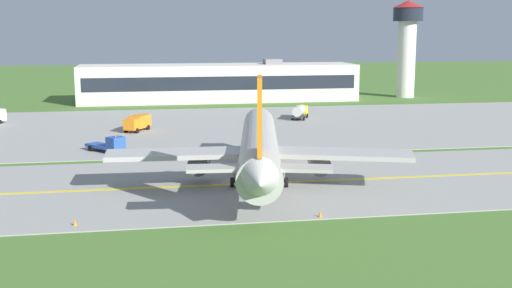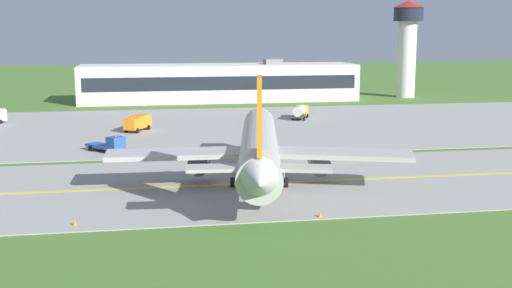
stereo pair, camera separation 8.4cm
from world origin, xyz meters
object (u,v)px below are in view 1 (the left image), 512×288
Objects in this scene: service_truck_catering at (138,122)px; control_tower at (407,39)px; service_truck_baggage at (300,111)px; service_truck_pushback at (110,145)px; airplane_lead at (259,147)px.

control_tower reaches higher than service_truck_catering.
service_truck_catering is at bearing -162.46° from service_truck_baggage.
service_truck_baggage is 51.07m from control_tower.
service_truck_pushback is at bearing -100.86° from service_truck_catering.
service_truck_pushback is (-16.75, 20.91, -2.95)m from airplane_lead.
airplane_lead is 1.68× the size of control_tower.
service_truck_baggage is at bearing -135.61° from control_tower.
airplane_lead is 41.71m from service_truck_catering.
service_truck_pushback is 0.26× the size of control_tower.
service_truck_baggage reaches higher than service_truck_catering.
control_tower is (35.32, 34.58, 12.82)m from service_truck_baggage.
control_tower is (65.07, 43.98, 12.82)m from service_truck_catering.
service_truck_pushback is at bearing 128.68° from airplane_lead.
control_tower is (68.63, 62.55, 13.17)m from service_truck_pushback.
service_truck_baggage is at bearing 40.03° from service_truck_pushback.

